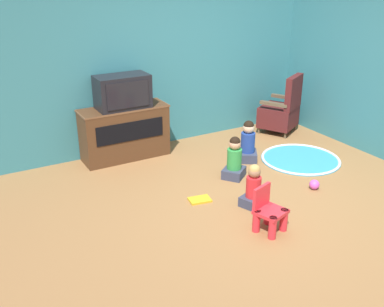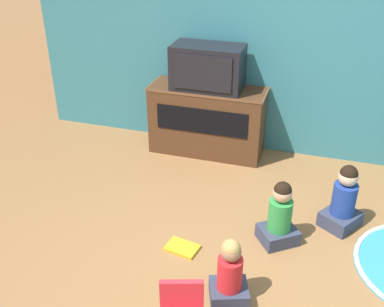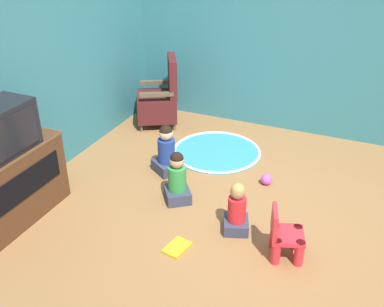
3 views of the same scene
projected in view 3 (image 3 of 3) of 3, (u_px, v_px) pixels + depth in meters
The scene contains 12 objects.
ground_plane at pixel (232, 214), 4.50m from camera, with size 30.00×30.00×0.00m, color olive.
wall_back at pixel (10, 71), 4.39m from camera, with size 5.31×0.12×2.60m.
wall_right at pixel (323, 37), 5.57m from camera, with size 0.12×5.30×2.60m.
tv_cabinet at pixel (7, 187), 4.23m from camera, with size 1.23×0.45×0.74m.
black_armchair at pixel (160, 100), 6.24m from camera, with size 0.74×0.74×0.96m.
yellow_kid_chair at pixel (284, 238), 3.88m from camera, with size 0.36×0.35×0.48m.
play_mat at pixel (217, 151), 5.66m from camera, with size 1.12×1.12×0.04m.
child_watching_left at pixel (237, 210), 4.18m from camera, with size 0.32×0.30×0.51m.
child_watching_center at pixel (166, 152), 5.12m from camera, with size 0.38×0.39×0.59m.
child_watching_right at pixel (177, 180), 4.62m from camera, with size 0.38×0.37×0.56m.
toy_ball at pixel (266, 179), 4.97m from camera, with size 0.12×0.12×0.12m.
book at pixel (177, 247), 4.04m from camera, with size 0.28×0.21×0.02m.
Camera 3 is at (-3.52, -1.10, 2.69)m, focal length 42.00 mm.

